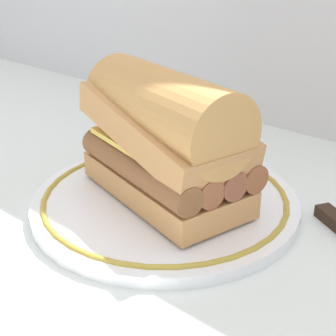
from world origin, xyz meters
TOP-DOWN VIEW (x-y plane):
  - ground_plane at (0.00, 0.00)m, footprint 1.50×1.50m
  - plate at (0.00, 0.04)m, footprint 0.27×0.27m
  - sausage_sandwich at (0.00, 0.04)m, footprint 0.20×0.14m

SIDE VIEW (x-z plane):
  - ground_plane at x=0.00m, z-range 0.00..0.00m
  - plate at x=0.00m, z-range 0.00..0.02m
  - sausage_sandwich at x=0.00m, z-range 0.01..0.14m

